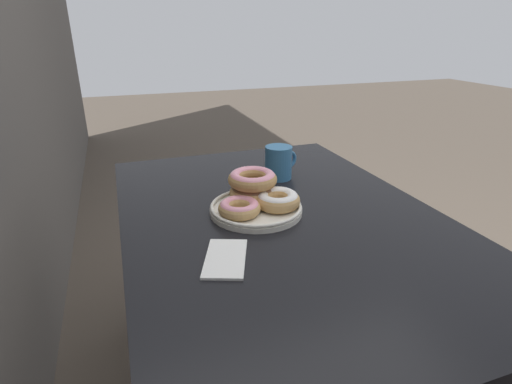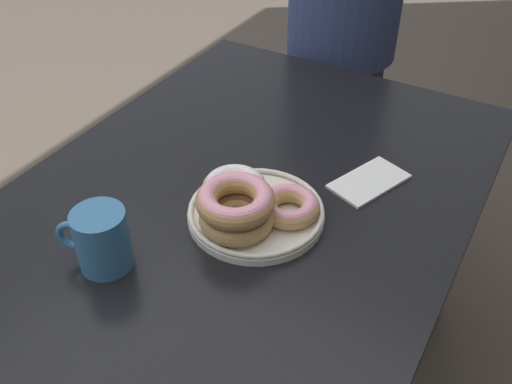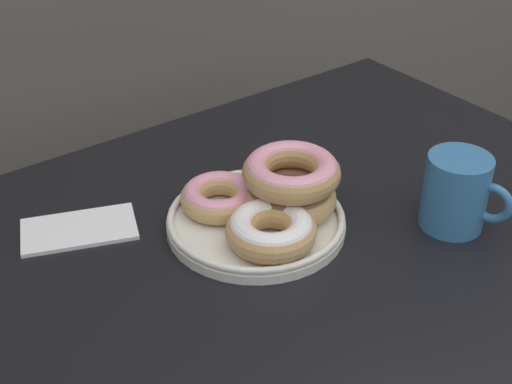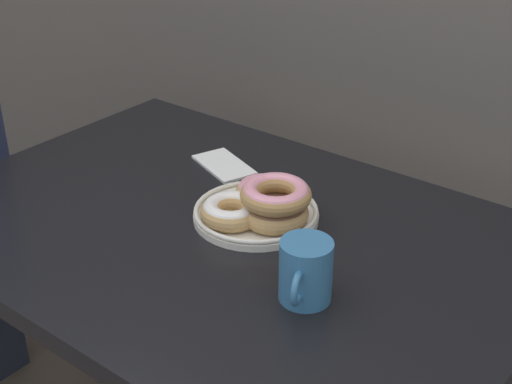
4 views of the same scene
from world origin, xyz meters
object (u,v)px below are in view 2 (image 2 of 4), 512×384
Objects in this scene: dining_table at (239,224)px; donut_plate at (248,205)px; person_figure at (344,20)px; napkin at (369,181)px; coffee_mug at (101,239)px.

donut_plate is at bearing 44.78° from dining_table.
dining_table is 4.45× the size of donut_plate.
donut_plate is at bearing 12.10° from person_figure.
person_figure is 0.74m from napkin.
dining_table is 0.84m from person_figure.
napkin is (-0.17, 0.20, 0.08)m from dining_table.
person_figure reaches higher than napkin.
donut_plate is 0.90m from person_figure.
dining_table is 0.85× the size of person_figure.
coffee_mug reaches higher than donut_plate.
donut_plate reaches higher than dining_table.
coffee_mug is 1.09m from person_figure.
donut_plate is at bearing 143.88° from coffee_mug.
person_figure is at bearing -152.85° from napkin.
napkin is at bearing 27.15° from person_figure.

